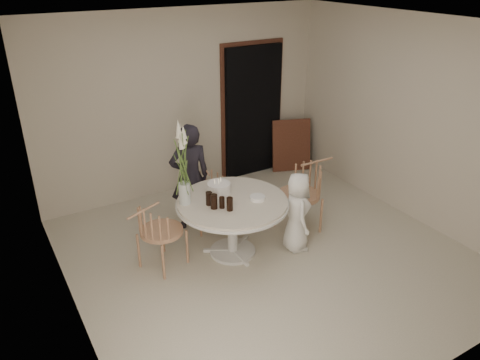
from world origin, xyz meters
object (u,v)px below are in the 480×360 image
birthday_cake (219,188)px  flower_vase (183,165)px  table (232,209)px  chair_left (153,229)px  chair_far (208,190)px  boy (297,212)px  girl (190,177)px  chair_right (307,186)px

birthday_cake → flower_vase: flower_vase is taller
table → flower_vase: flower_vase is taller
chair_left → flower_vase: 0.78m
chair_far → flower_vase: bearing=-123.3°
chair_left → boy: bearing=-128.5°
table → girl: (-0.15, 0.85, 0.11)m
chair_left → boy: size_ratio=0.85×
chair_far → chair_right: (1.08, -0.74, 0.11)m
table → birthday_cake: 0.30m
chair_far → table: bearing=-82.8°
birthday_cake → flower_vase: 0.61m
chair_far → birthday_cake: (-0.12, -0.54, 0.29)m
chair_right → boy: 0.56m
table → chair_right: (1.15, 0.04, -0.00)m
chair_right → boy: (-0.42, -0.35, -0.10)m
birthday_cake → girl: bearing=98.9°
table → boy: size_ratio=1.31×
chair_far → boy: bearing=-46.4°
flower_vase → chair_right: bearing=-6.1°
chair_left → flower_vase: bearing=-104.0°
boy → table: bearing=86.8°
chair_far → chair_right: 1.31m
chair_right → boy: boy is taller
chair_far → flower_vase: size_ratio=0.78×
girl → boy: 1.47m
boy → flower_vase: flower_vase is taller
chair_right → birthday_cake: (-1.20, 0.20, 0.18)m
chair_right → girl: girl is taller
chair_right → chair_far: bearing=-123.9°
chair_far → birthday_cake: bearing=-90.1°
chair_far → chair_left: chair_left is taller
chair_right → flower_vase: size_ratio=0.94×
chair_far → birthday_cake: birthday_cake is taller
table → chair_far: chair_far is taller
table → chair_far: 0.79m
chair_left → girl: (0.79, 0.71, 0.16)m
table → flower_vase: 0.81m
girl → flower_vase: (-0.36, -0.64, 0.49)m
chair_far → chair_left: bearing=-135.4°
boy → flower_vase: 1.51m
table → chair_left: 0.95m
chair_right → table: bearing=-87.4°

